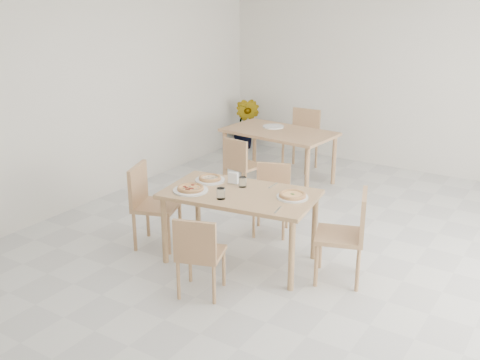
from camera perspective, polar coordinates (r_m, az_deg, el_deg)
The scene contains 21 objects.
main_table at distance 5.60m, azimuth 0.00°, elevation -2.05°, with size 1.61×1.06×0.75m.
chair_south at distance 5.05m, azimuth -4.24°, elevation -7.21°, with size 0.49×0.49×0.79m.
chair_north at distance 6.40m, azimuth 3.27°, elevation -1.35°, with size 0.50×0.50×0.79m.
chair_west at distance 6.10m, azimuth -9.23°, elevation -1.98°, with size 0.57×0.57×0.90m.
chair_east at distance 5.38m, azimuth 11.04°, elevation -5.04°, with size 0.57×0.57×0.90m.
plate_margherita at distance 5.45m, azimuth 5.34°, elevation -1.73°, with size 0.31×0.31×0.02m, color white.
plate_mushroom at distance 5.91m, azimuth -3.07°, elevation -0.01°, with size 0.31×0.31×0.02m, color white.
plate_pepperoni at distance 5.63m, azimuth -5.04°, elevation -1.04°, with size 0.35×0.35×0.02m, color white.
pizza_margherita at distance 5.44m, azimuth 5.35°, elevation -1.51°, with size 0.33×0.33×0.03m.
pizza_mushroom at distance 5.90m, azimuth -3.07°, elevation 0.20°, with size 0.31×0.31×0.03m.
pizza_pepperoni at distance 5.62m, azimuth -5.05°, elevation -0.82°, with size 0.31×0.31×0.03m.
tumbler_a at distance 5.39m, azimuth -1.96°, elevation -1.38°, with size 0.08×0.08×0.11m, color white.
tumbler_b at distance 5.71m, azimuth 0.26°, elevation -0.21°, with size 0.08×0.08×0.10m, color white.
napkin_holder at distance 5.79m, azimuth -0.69°, elevation 0.15°, with size 0.12×0.07×0.13m.
fork_a at distance 5.76m, azimuth 3.37°, elevation -0.57°, with size 0.02×0.20×0.01m, color silver.
fork_b at distance 5.14m, azimuth 3.85°, elevation -3.06°, with size 0.02×0.18×0.01m, color silver.
second_table at distance 8.02m, azimuth 3.99°, elevation 4.46°, with size 1.60×1.00×0.75m.
chair_back_s at distance 7.46m, azimuth 0.04°, elevation 1.77°, with size 0.45×0.45×0.81m.
chair_back_n at distance 8.71m, azimuth 6.39°, elevation 4.60°, with size 0.47×0.47×0.91m.
plate_empty at distance 8.20m, azimuth 3.40°, elevation 5.44°, with size 0.31×0.31×0.02m, color white.
potted_plant at distance 9.73m, azimuth 0.57°, elevation 5.78°, with size 0.50×0.40×0.90m, color #1F5C1B.
Camera 1 is at (2.40, -4.87, 2.69)m, focal length 42.00 mm.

